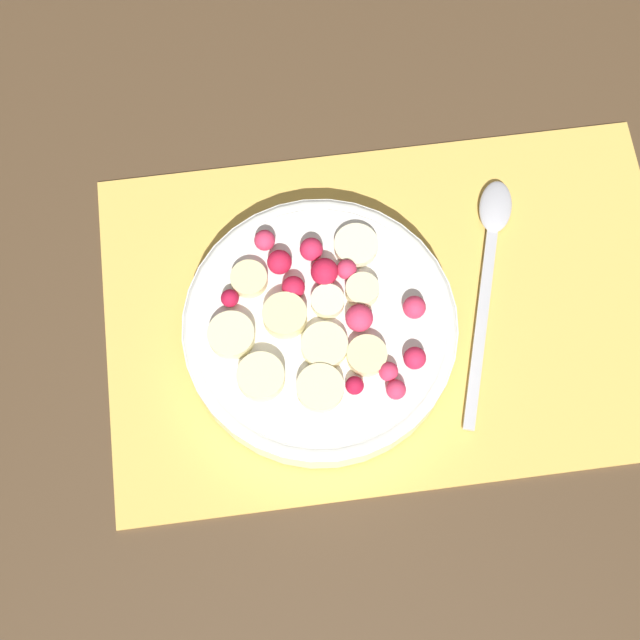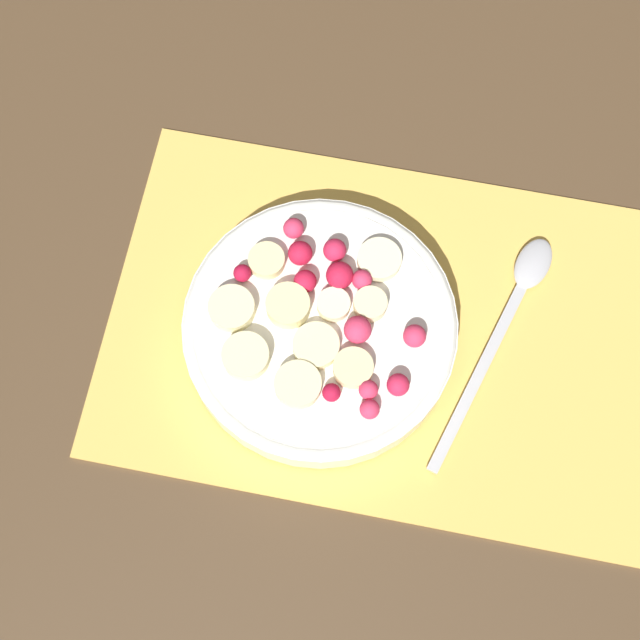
# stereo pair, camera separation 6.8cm
# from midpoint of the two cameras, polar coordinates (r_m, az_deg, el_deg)

# --- Properties ---
(ground_plane) EXTENTS (3.00, 3.00, 0.00)m
(ground_plane) POSITION_cam_midpoint_polar(r_m,az_deg,el_deg) (0.73, 7.55, -1.31)
(ground_plane) COLOR #4C3823
(placemat) EXTENTS (0.46, 0.29, 0.01)m
(placemat) POSITION_cam_midpoint_polar(r_m,az_deg,el_deg) (0.72, 7.58, -1.24)
(placemat) COLOR #E0B251
(placemat) RESTS_ON ground_plane
(fruit_bowl) EXTENTS (0.21, 0.21, 0.05)m
(fruit_bowl) POSITION_cam_midpoint_polar(r_m,az_deg,el_deg) (0.69, 2.73, -0.89)
(fruit_bowl) COLOR silver
(fruit_bowl) RESTS_ON placemat
(spoon) EXTENTS (0.08, 0.21, 0.01)m
(spoon) POSITION_cam_midpoint_polar(r_m,az_deg,el_deg) (0.74, 14.81, 0.59)
(spoon) COLOR #B2B2B7
(spoon) RESTS_ON placemat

